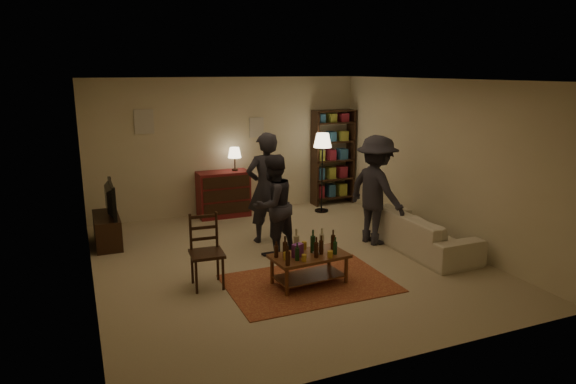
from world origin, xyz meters
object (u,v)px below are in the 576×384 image
dresser (224,193)px  bookshelf (333,156)px  tv_stand (107,222)px  floor_lamp (322,146)px  person_right (273,205)px  coffee_table (308,257)px  person_by_sofa (376,190)px  person_left (266,188)px  dining_chair (206,248)px  sofa (421,232)px

dresser → bookshelf: (2.44, 0.07, 0.56)m
dresser → tv_stand: bearing=-157.9°
floor_lamp → person_right: (-1.80, -1.92, -0.57)m
coffee_table → person_right: bearing=90.3°
person_by_sofa → dresser: bearing=25.3°
bookshelf → tv_stand: bearing=-168.2°
tv_stand → dresser: 2.43m
tv_stand → bookshelf: bookshelf is taller
floor_lamp → person_left: (-1.69, -1.31, -0.43)m
dresser → coffee_table: bearing=-87.8°
floor_lamp → bookshelf: bearing=45.2°
person_left → floor_lamp: bearing=-141.7°
coffee_table → person_right: (-0.01, 1.30, 0.41)m
bookshelf → person_by_sofa: 2.65m
dining_chair → tv_stand: size_ratio=0.95×
coffee_table → person_left: person_left is taller
tv_stand → coffee_table: bearing=-48.9°
floor_lamp → person_right: floor_lamp is taller
person_left → person_right: 0.64m
tv_stand → sofa: tv_stand is taller
person_left → coffee_table: bearing=87.4°
coffee_table → person_by_sofa: bearing=32.8°
person_right → coffee_table: bearing=65.6°
dresser → person_right: bearing=-86.8°
coffee_table → sofa: (2.25, 0.54, -0.08)m
coffee_table → bookshelf: (2.30, 3.72, 0.65)m
floor_lamp → person_by_sofa: bearing=-91.1°
person_right → person_left: bearing=-125.1°
dresser → sofa: 3.93m
dining_chair → person_left: person_left is taller
tv_stand → floor_lamp: floor_lamp is taller
tv_stand → dining_chair: bearing=-63.5°
dining_chair → person_by_sofa: person_by_sofa is taller
bookshelf → person_by_sofa: bookshelf is taller
coffee_table → bookshelf: size_ratio=0.53×
dresser → bookshelf: 2.50m
floor_lamp → person_right: 2.69m
sofa → bookshelf: bearing=-0.8°
tv_stand → person_by_sofa: person_by_sofa is taller
person_left → person_right: size_ratio=1.17×
coffee_table → floor_lamp: bearing=60.8°
person_left → dining_chair: bearing=46.1°
person_left → person_by_sofa: bearing=155.1°
person_left → sofa: bearing=148.1°
dining_chair → tv_stand: tv_stand is taller
person_by_sofa → sofa: bearing=-151.0°
dining_chair → person_by_sofa: 3.11m
dresser → sofa: dresser is taller
floor_lamp → person_by_sofa: (-0.04, -2.09, -0.45)m
coffee_table → dining_chair: bearing=158.4°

